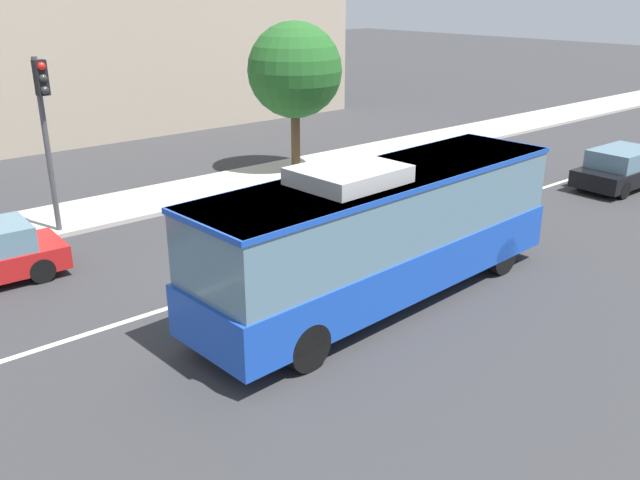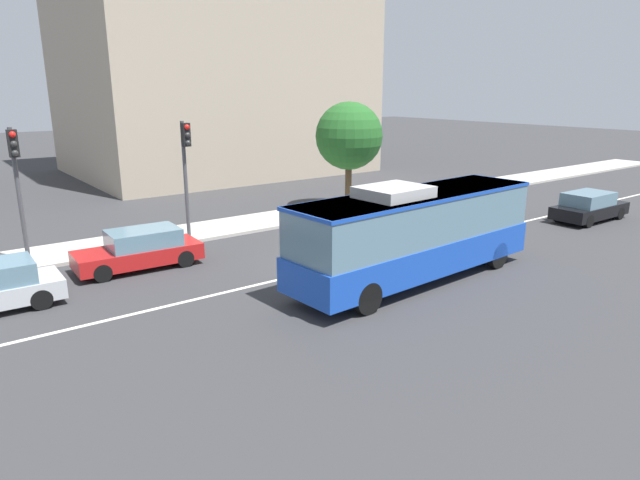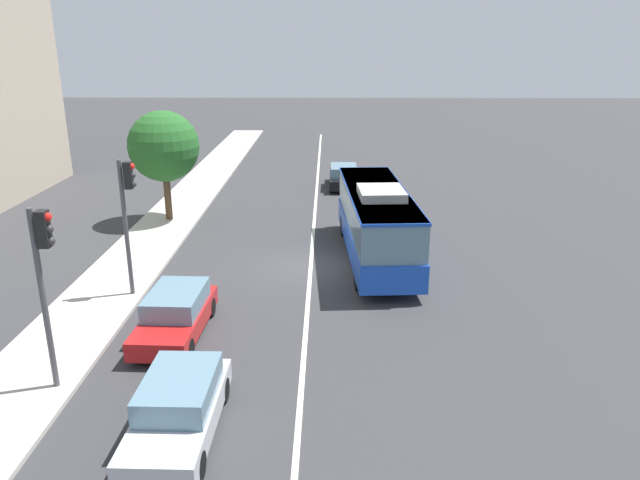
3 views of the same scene
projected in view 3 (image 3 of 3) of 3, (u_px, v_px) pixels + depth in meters
name	position (u px, v px, depth m)	size (l,w,h in m)	color
ground_plane	(311.00, 267.00, 25.52)	(160.00, 160.00, 0.00)	#333335
sidewalk_kerb	(130.00, 264.00, 25.59)	(80.00, 3.07, 0.14)	#B2ADA3
lane_centre_line	(311.00, 267.00, 25.52)	(76.00, 0.16, 0.01)	silver
transit_bus	(376.00, 220.00, 25.88)	(10.13, 3.09, 3.46)	#1947B7
sedan_silver	(179.00, 407.00, 14.49)	(4.53, 1.88, 1.46)	#B7BABF
sedan_red	(176.00, 313.00, 19.47)	(4.57, 1.97, 1.46)	#B21919
sedan_black	(344.00, 176.00, 39.20)	(4.52, 1.86, 1.46)	black
traffic_light_mid_block	(44.00, 269.00, 15.40)	(0.32, 0.62, 5.20)	#47474C
traffic_light_far_corner	(128.00, 205.00, 21.43)	(0.34, 0.62, 5.20)	#47474C
street_tree_kerbside_left	(164.00, 147.00, 30.72)	(3.64, 3.64, 5.83)	#4C3823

